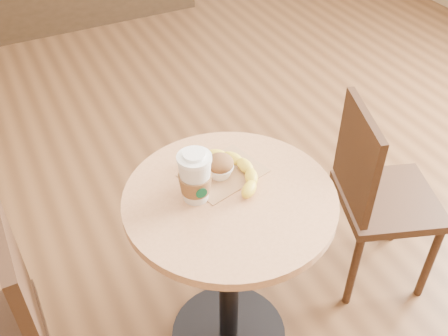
% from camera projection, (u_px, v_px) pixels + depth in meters
% --- Properties ---
extents(cafe_table, '(0.65, 0.65, 0.75)m').
position_uv_depth(cafe_table, '(229.00, 249.00, 1.72)').
color(cafe_table, black).
rests_on(cafe_table, ground).
extents(chair_right, '(0.47, 0.47, 0.83)m').
position_uv_depth(chair_right, '(376.00, 193.00, 2.00)').
color(chair_right, '#382213').
rests_on(chair_right, ground).
extents(kraft_bag, '(0.28, 0.23, 0.00)m').
position_uv_depth(kraft_bag, '(224.00, 173.00, 1.64)').
color(kraft_bag, '#A87951').
rests_on(kraft_bag, cafe_table).
extents(coffee_cup, '(0.10, 0.10, 0.17)m').
position_uv_depth(coffee_cup, '(195.00, 178.00, 1.51)').
color(coffee_cup, silver).
rests_on(coffee_cup, cafe_table).
extents(muffin, '(0.09, 0.09, 0.08)m').
position_uv_depth(muffin, '(220.00, 166.00, 1.61)').
color(muffin, white).
rests_on(muffin, kraft_bag).
extents(banana, '(0.25, 0.32, 0.04)m').
position_uv_depth(banana, '(229.00, 171.00, 1.62)').
color(banana, yellow).
rests_on(banana, kraft_bag).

